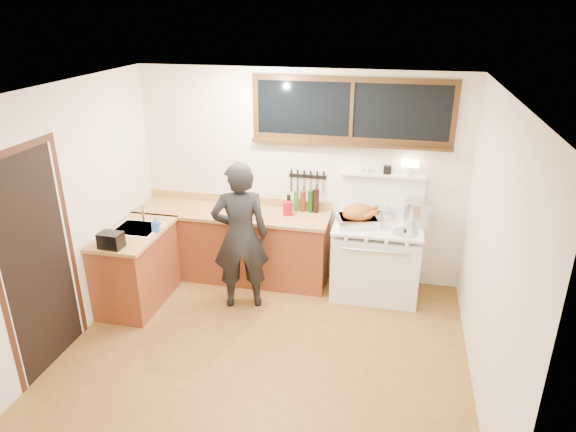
% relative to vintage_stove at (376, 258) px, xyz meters
% --- Properties ---
extents(ground_plane, '(4.00, 3.50, 0.02)m').
position_rel_vintage_stove_xyz_m(ground_plane, '(-1.00, -1.41, -0.48)').
color(ground_plane, brown).
extents(room_shell, '(4.10, 3.60, 2.65)m').
position_rel_vintage_stove_xyz_m(room_shell, '(-1.00, -1.41, 1.18)').
color(room_shell, silver).
rests_on(room_shell, ground).
extents(counter_back, '(2.44, 0.64, 1.00)m').
position_rel_vintage_stove_xyz_m(counter_back, '(-1.80, 0.04, -0.01)').
color(counter_back, maroon).
rests_on(counter_back, ground).
extents(counter_left, '(0.64, 1.09, 0.90)m').
position_rel_vintage_stove_xyz_m(counter_left, '(-2.70, -0.79, -0.02)').
color(counter_left, maroon).
rests_on(counter_left, ground).
extents(sink_unit, '(0.50, 0.45, 0.37)m').
position_rel_vintage_stove_xyz_m(sink_unit, '(-2.68, -0.71, 0.38)').
color(sink_unit, white).
rests_on(sink_unit, counter_left).
extents(vintage_stove, '(1.02, 0.74, 1.60)m').
position_rel_vintage_stove_xyz_m(vintage_stove, '(0.00, 0.00, 0.00)').
color(vintage_stove, white).
rests_on(vintage_stove, ground).
extents(back_window, '(2.32, 0.13, 0.77)m').
position_rel_vintage_stove_xyz_m(back_window, '(-0.40, 0.31, 1.60)').
color(back_window, black).
rests_on(back_window, room_shell).
extents(left_doorway, '(0.02, 1.04, 2.17)m').
position_rel_vintage_stove_xyz_m(left_doorway, '(-2.99, -1.96, 0.62)').
color(left_doorway, black).
rests_on(left_doorway, ground).
extents(knife_strip, '(0.46, 0.03, 0.28)m').
position_rel_vintage_stove_xyz_m(knife_strip, '(-0.90, 0.32, 0.84)').
color(knife_strip, black).
rests_on(knife_strip, room_shell).
extents(man, '(0.73, 0.59, 1.74)m').
position_rel_vintage_stove_xyz_m(man, '(-1.49, -0.59, 0.40)').
color(man, black).
rests_on(man, ground).
extents(soap_bottle, '(0.09, 0.09, 0.17)m').
position_rel_vintage_stove_xyz_m(soap_bottle, '(-2.43, -0.73, 0.51)').
color(soap_bottle, blue).
rests_on(soap_bottle, counter_left).
extents(toaster, '(0.25, 0.18, 0.17)m').
position_rel_vintage_stove_xyz_m(toaster, '(-2.70, -1.21, 0.52)').
color(toaster, black).
rests_on(toaster, counter_left).
extents(cutting_board, '(0.51, 0.44, 0.14)m').
position_rel_vintage_stove_xyz_m(cutting_board, '(-1.59, -0.04, 0.49)').
color(cutting_board, '#B18446').
rests_on(cutting_board, counter_back).
extents(roast_turkey, '(0.53, 0.45, 0.25)m').
position_rel_vintage_stove_xyz_m(roast_turkey, '(-0.23, -0.05, 0.53)').
color(roast_turkey, silver).
rests_on(roast_turkey, vintage_stove).
extents(stockpot, '(0.36, 0.36, 0.29)m').
position_rel_vintage_stove_xyz_m(stockpot, '(0.43, 0.08, 0.58)').
color(stockpot, silver).
rests_on(stockpot, vintage_stove).
extents(saucepan, '(0.23, 0.31, 0.13)m').
position_rel_vintage_stove_xyz_m(saucepan, '(0.04, 0.17, 0.50)').
color(saucepan, silver).
rests_on(saucepan, vintage_stove).
extents(pot_lid, '(0.33, 0.33, 0.04)m').
position_rel_vintage_stove_xyz_m(pot_lid, '(0.30, -0.18, 0.44)').
color(pot_lid, silver).
rests_on(pot_lid, vintage_stove).
extents(coffee_tin, '(0.13, 0.11, 0.17)m').
position_rel_vintage_stove_xyz_m(coffee_tin, '(-1.09, 0.07, 0.51)').
color(coffee_tin, maroon).
rests_on(coffee_tin, counter_back).
extents(pitcher, '(0.11, 0.11, 0.16)m').
position_rel_vintage_stove_xyz_m(pitcher, '(-1.02, 0.26, 0.51)').
color(pitcher, white).
rests_on(pitcher, counter_back).
extents(bottle_cluster, '(0.40, 0.07, 0.30)m').
position_rel_vintage_stove_xyz_m(bottle_cluster, '(-0.90, 0.22, 0.57)').
color(bottle_cluster, black).
rests_on(bottle_cluster, counter_back).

